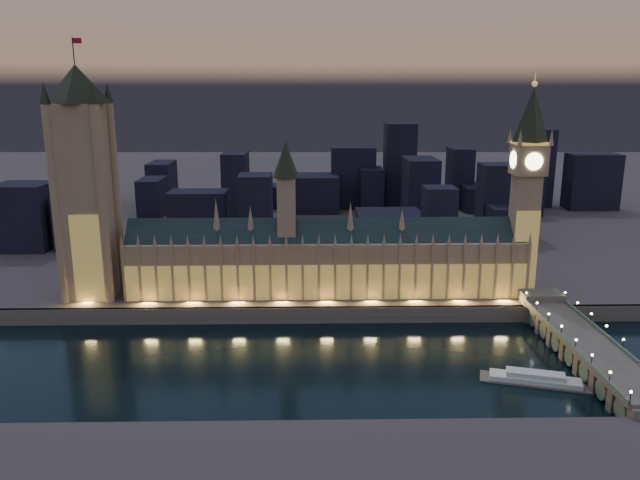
{
  "coord_description": "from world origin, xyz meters",
  "views": [
    {
      "loc": [
        -0.7,
        -243.21,
        112.11
      ],
      "look_at": [
        5.0,
        55.0,
        38.0
      ],
      "focal_mm": 35.0,
      "sensor_mm": 36.0,
      "label": 1
    }
  ],
  "objects_px": {
    "elizabeth_tower": "(527,174)",
    "westminster_bridge": "(583,347)",
    "river_boat": "(535,379)",
    "palace_of_westminster": "(325,259)",
    "victoria_tower": "(84,173)"
  },
  "relations": [
    {
      "from": "river_boat",
      "to": "palace_of_westminster",
      "type": "bearing_deg",
      "value": 132.95
    },
    {
      "from": "elizabeth_tower",
      "to": "river_boat",
      "type": "relative_size",
      "value": 2.59
    },
    {
      "from": "victoria_tower",
      "to": "river_boat",
      "type": "relative_size",
      "value": 2.97
    },
    {
      "from": "elizabeth_tower",
      "to": "westminster_bridge",
      "type": "bearing_deg",
      "value": -84.94
    },
    {
      "from": "palace_of_westminster",
      "to": "victoria_tower",
      "type": "xyz_separation_m",
      "value": [
        -117.47,
        0.18,
        44.15
      ]
    },
    {
      "from": "victoria_tower",
      "to": "westminster_bridge",
      "type": "relative_size",
      "value": 1.11
    },
    {
      "from": "palace_of_westminster",
      "to": "westminster_bridge",
      "type": "bearing_deg",
      "value": -31.52
    },
    {
      "from": "elizabeth_tower",
      "to": "river_boat",
      "type": "xyz_separation_m",
      "value": [
        -21.09,
        -85.51,
        -67.69
      ]
    },
    {
      "from": "palace_of_westminster",
      "to": "elizabeth_tower",
      "type": "distance_m",
      "value": 109.29
    },
    {
      "from": "elizabeth_tower",
      "to": "westminster_bridge",
      "type": "distance_m",
      "value": 91.15
    },
    {
      "from": "elizabeth_tower",
      "to": "river_boat",
      "type": "bearing_deg",
      "value": -103.86
    },
    {
      "from": "victoria_tower",
      "to": "westminster_bridge",
      "type": "bearing_deg",
      "value": -16.28
    },
    {
      "from": "palace_of_westminster",
      "to": "river_boat",
      "type": "xyz_separation_m",
      "value": [
        79.44,
        -85.33,
        -24.81
      ]
    },
    {
      "from": "westminster_bridge",
      "to": "river_boat",
      "type": "distance_m",
      "value": 33.88
    },
    {
      "from": "victoria_tower",
      "to": "elizabeth_tower",
      "type": "bearing_deg",
      "value": -0.0
    }
  ]
}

